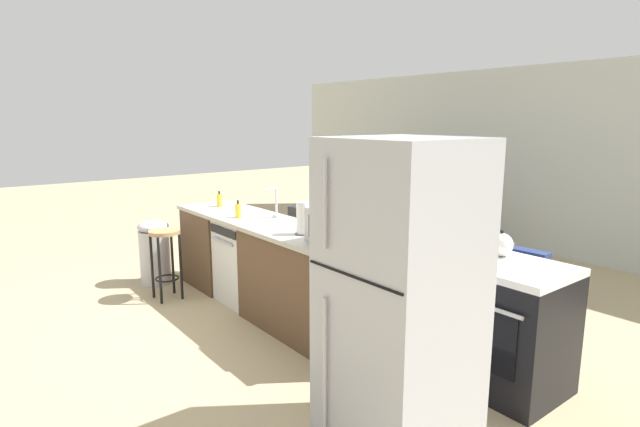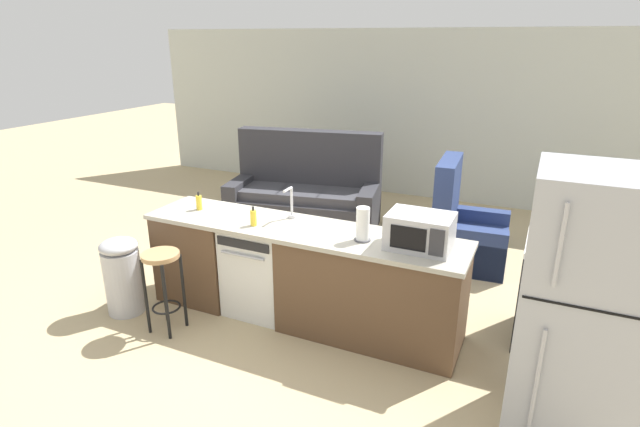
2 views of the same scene
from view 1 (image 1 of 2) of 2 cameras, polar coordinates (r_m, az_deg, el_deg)
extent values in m
plane|color=tan|center=(5.17, -6.47, -10.55)|extent=(24.00, 24.00, 0.00)
cube|color=beige|center=(7.73, 22.36, 5.72)|extent=(10.00, 0.06, 2.60)
cube|color=brown|center=(5.81, -11.35, -3.82)|extent=(0.75, 0.62, 0.86)
cube|color=brown|center=(4.38, -0.87, -8.48)|extent=(1.55, 0.62, 0.86)
cube|color=#ADA899|center=(4.80, -5.75, -1.25)|extent=(2.94, 0.66, 0.04)
cube|color=black|center=(5.04, -5.57, -10.63)|extent=(2.86, 0.56, 0.08)
cube|color=silver|center=(5.24, -8.00, -5.44)|extent=(0.58, 0.58, 0.84)
cube|color=black|center=(5.02, -11.04, -2.03)|extent=(0.52, 0.01, 0.08)
cylinder|color=#B2B2B7|center=(5.03, -11.14, -3.16)|extent=(0.44, 0.02, 0.02)
cube|color=black|center=(3.81, 20.55, -12.33)|extent=(0.76, 0.64, 0.85)
cube|color=black|center=(3.54, 17.74, -13.23)|extent=(0.53, 0.01, 0.43)
cylinder|color=silver|center=(3.43, 17.73, -9.84)|extent=(0.61, 0.03, 0.03)
cube|color=white|center=(3.66, 21.02, -5.82)|extent=(0.76, 0.64, 0.05)
torus|color=black|center=(3.64, 17.68, -5.39)|extent=(0.16, 0.16, 0.01)
torus|color=black|center=(3.47, 22.36, -6.50)|extent=(0.16, 0.16, 0.01)
torus|color=black|center=(3.85, 19.85, -4.66)|extent=(0.16, 0.16, 0.01)
torus|color=black|center=(3.68, 24.36, -5.65)|extent=(0.16, 0.16, 0.01)
cube|color=#A8AAB2|center=(2.81, 9.12, -9.88)|extent=(0.72, 0.70, 1.78)
cylinder|color=#B2B2B7|center=(2.56, 0.55, 1.06)|extent=(0.02, 0.02, 0.47)
cylinder|color=#B2B2B7|center=(2.85, 0.52, -16.90)|extent=(0.02, 0.02, 0.77)
cube|color=black|center=(2.50, 3.67, -7.18)|extent=(0.68, 0.01, 0.01)
cube|color=#B7B7BC|center=(3.93, 2.48, -1.51)|extent=(0.50, 0.36, 0.28)
cube|color=black|center=(3.85, -0.04, -1.76)|extent=(0.27, 0.01, 0.18)
cube|color=#2D2D33|center=(3.68, 2.02, -2.33)|extent=(0.11, 0.01, 0.21)
cylinder|color=silver|center=(5.03, -4.99, -0.26)|extent=(0.07, 0.07, 0.03)
cylinder|color=silver|center=(5.00, -5.02, 1.37)|extent=(0.02, 0.02, 0.26)
cylinder|color=silver|center=(4.95, -5.72, 2.77)|extent=(0.02, 0.14, 0.02)
cylinder|color=#4C4C51|center=(4.28, -1.97, -2.32)|extent=(0.14, 0.14, 0.01)
cylinder|color=white|center=(4.25, -1.98, -0.47)|extent=(0.11, 0.11, 0.27)
cylinder|color=yellow|center=(5.04, -9.34, 0.30)|extent=(0.06, 0.06, 0.14)
cylinder|color=black|center=(5.03, -9.37, 1.29)|extent=(0.02, 0.02, 0.04)
cylinder|color=yellow|center=(5.73, -11.42, 1.48)|extent=(0.06, 0.06, 0.14)
cylinder|color=black|center=(5.71, -11.45, 2.35)|extent=(0.02, 0.02, 0.04)
sphere|color=silver|center=(3.82, 19.99, -3.35)|extent=(0.17, 0.17, 0.17)
sphere|color=black|center=(3.80, 20.08, -1.96)|extent=(0.03, 0.03, 0.03)
cone|color=silver|center=(3.78, 21.04, -3.32)|extent=(0.08, 0.04, 0.06)
cylinder|color=tan|center=(5.41, -17.37, -2.04)|extent=(0.32, 0.32, 0.04)
cylinder|color=black|center=(5.57, -18.64, -5.70)|extent=(0.03, 0.03, 0.70)
cylinder|color=black|center=(5.36, -17.84, -6.27)|extent=(0.03, 0.03, 0.70)
cylinder|color=black|center=(5.64, -16.49, -5.36)|extent=(0.03, 0.03, 0.70)
cylinder|color=black|center=(5.44, -15.62, -5.91)|extent=(0.03, 0.03, 0.70)
torus|color=black|center=(5.54, -17.07, -7.09)|extent=(0.25, 0.25, 0.02)
cylinder|color=#B7B7BC|center=(6.06, -18.34, -4.75)|extent=(0.34, 0.34, 0.62)
ellipsoid|color=#B7B7BC|center=(5.97, -18.55, -1.42)|extent=(0.35, 0.35, 0.14)
cube|color=#2D2D33|center=(7.03, 4.71, -2.94)|extent=(2.13, 1.25, 0.42)
cube|color=#2D2D33|center=(7.21, 6.33, 0.82)|extent=(2.01, 0.61, 1.27)
cube|color=#2D2D33|center=(7.57, -0.75, -1.14)|extent=(0.36, 0.92, 0.62)
cube|color=#2D2D33|center=(6.53, 11.07, -3.28)|extent=(0.36, 0.92, 0.62)
cube|color=#3B3B41|center=(7.27, 1.03, -0.27)|extent=(0.67, 0.72, 0.12)
cube|color=#3B3B41|center=(6.94, 4.49, -0.84)|extent=(0.67, 0.72, 0.12)
cube|color=#3B3B41|center=(6.63, 8.29, -1.47)|extent=(0.67, 0.72, 0.12)
cube|color=navy|center=(5.44, 19.03, -7.77)|extent=(0.86, 0.90, 0.40)
cube|color=navy|center=(5.47, 16.55, -3.14)|extent=(0.26, 0.86, 1.20)
cube|color=navy|center=(5.13, 17.17, -7.89)|extent=(0.81, 0.21, 0.55)
cube|color=navy|center=(5.71, 20.79, -6.22)|extent=(0.81, 0.21, 0.55)
camera|label=2|loc=(2.46, -68.77, 18.09)|focal=28.00mm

